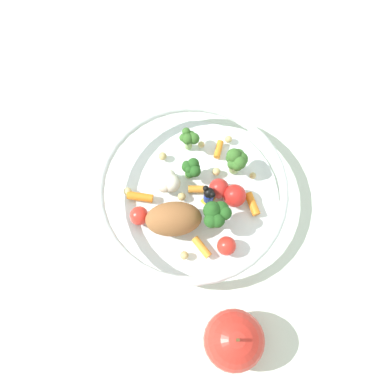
% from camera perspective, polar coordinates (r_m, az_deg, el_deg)
% --- Properties ---
extents(ground_plane, '(2.40, 2.40, 0.00)m').
position_cam_1_polar(ground_plane, '(0.60, 0.09, 0.87)').
color(ground_plane, silver).
extents(food_container, '(0.26, 0.26, 0.06)m').
position_cam_1_polar(food_container, '(0.57, 0.03, -0.19)').
color(food_container, white).
rests_on(food_container, ground_plane).
extents(loose_apple, '(0.07, 0.07, 0.09)m').
position_cam_1_polar(loose_apple, '(0.53, 5.80, -19.60)').
color(loose_apple, red).
rests_on(loose_apple, ground_plane).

